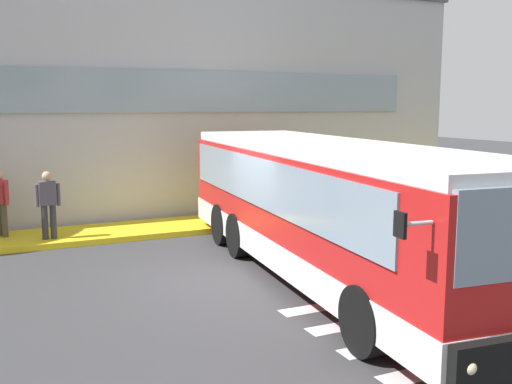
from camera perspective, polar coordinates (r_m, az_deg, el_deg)
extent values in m
cube|color=#353538|center=(12.13, -1.92, -8.04)|extent=(80.00, 90.00, 0.02)
cube|color=silver|center=(9.28, 23.35, -13.95)|extent=(4.40, 0.36, 0.01)
cube|color=silver|center=(9.84, 19.36, -12.41)|extent=(4.40, 0.36, 0.01)
cube|color=silver|center=(10.46, 15.86, -11.00)|extent=(4.40, 0.36, 0.01)
cube|color=silver|center=(11.12, 12.79, -9.72)|extent=(4.40, 0.36, 0.01)
cube|color=#B7B7BC|center=(23.15, -13.84, 8.35)|extent=(21.12, 12.00, 6.98)
cube|color=#56565B|center=(23.45, -14.17, 17.27)|extent=(21.32, 12.20, 0.30)
cube|color=#8C9EAD|center=(17.56, -6.69, 9.60)|extent=(15.12, 0.10, 1.20)
cube|color=yellow|center=(16.50, -8.50, -3.38)|extent=(25.12, 2.00, 0.15)
cube|color=red|center=(11.71, 6.95, -1.47)|extent=(3.56, 10.85, 2.15)
cube|color=silver|center=(11.87, 6.88, -5.28)|extent=(3.60, 10.89, 0.55)
cube|color=silver|center=(11.56, 7.06, 4.27)|extent=(3.44, 10.64, 0.20)
cube|color=gray|center=(12.51, 11.70, 1.37)|extent=(0.95, 9.41, 0.95)
cube|color=gray|center=(11.40, 0.48, 0.86)|extent=(0.95, 9.41, 0.95)
sphere|color=beige|center=(6.97, 19.79, -15.59)|extent=(0.18, 0.18, 0.18)
cylinder|color=#B7B7BF|center=(6.51, 15.20, -2.95)|extent=(0.40, 0.09, 0.05)
cube|color=black|center=(6.40, 13.72, -3.09)|extent=(0.06, 0.20, 0.28)
cylinder|color=black|center=(9.74, 22.70, -9.74)|extent=(0.39, 1.02, 1.00)
cylinder|color=black|center=(8.40, 10.45, -12.11)|extent=(0.39, 1.02, 1.00)
cylinder|color=black|center=(14.27, 7.31, -3.47)|extent=(0.39, 1.02, 1.00)
cylinder|color=black|center=(13.39, -1.72, -4.20)|extent=(0.39, 1.02, 1.00)
cylinder|color=black|center=(15.41, 5.14, -2.54)|extent=(0.39, 1.02, 1.00)
cylinder|color=black|center=(14.60, -3.29, -3.14)|extent=(0.39, 1.02, 1.00)
cylinder|color=#4C4233|center=(16.00, -23.10, -2.52)|extent=(0.15, 0.15, 0.85)
cylinder|color=#4C4233|center=(16.17, -23.48, -2.43)|extent=(0.15, 0.15, 0.85)
cube|color=#B23333|center=(15.97, -23.44, 0.05)|extent=(0.38, 0.44, 0.58)
cylinder|color=#B23333|center=(15.77, -22.94, -0.21)|extent=(0.09, 0.09, 0.55)
cylinder|color=#2D2D33|center=(15.37, -18.95, -2.72)|extent=(0.15, 0.15, 0.85)
cylinder|color=#2D2D33|center=(15.36, -19.69, -2.77)|extent=(0.15, 0.15, 0.85)
cube|color=#4C4751|center=(15.25, -19.45, -0.10)|extent=(0.38, 0.22, 0.58)
sphere|color=tan|center=(15.19, -19.53, 1.46)|extent=(0.23, 0.23, 0.23)
cylinder|color=#4C4751|center=(15.28, -18.51, -0.23)|extent=(0.09, 0.09, 0.55)
cylinder|color=#4C4751|center=(15.23, -20.38, -0.35)|extent=(0.09, 0.09, 0.55)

